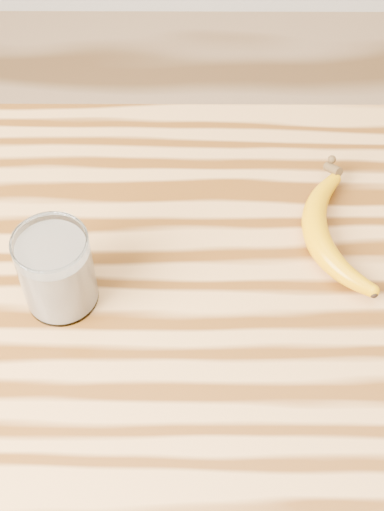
{
  "coord_description": "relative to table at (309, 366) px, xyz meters",
  "views": [
    {
      "loc": [
        -0.16,
        -0.48,
        1.66
      ],
      "look_at": [
        -0.16,
        0.07,
        0.93
      ],
      "focal_mm": 50.0,
      "sensor_mm": 36.0,
      "label": 1
    }
  ],
  "objects": [
    {
      "name": "smoothie_glass",
      "position": [
        -0.33,
        0.03,
        0.18
      ],
      "size": [
        0.09,
        0.09,
        0.12
      ],
      "color": "white",
      "rests_on": "table"
    },
    {
      "name": "banana",
      "position": [
        0.0,
        0.12,
        0.15
      ],
      "size": [
        0.14,
        0.3,
        0.04
      ],
      "primitive_type": null,
      "rotation": [
        0.0,
        0.0,
        0.13
      ],
      "color": "#D18C00",
      "rests_on": "table"
    },
    {
      "name": "table",
      "position": [
        0.0,
        0.0,
        0.0
      ],
      "size": [
        1.2,
        0.8,
        0.9
      ],
      "color": "#B98346",
      "rests_on": "ground"
    }
  ]
}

